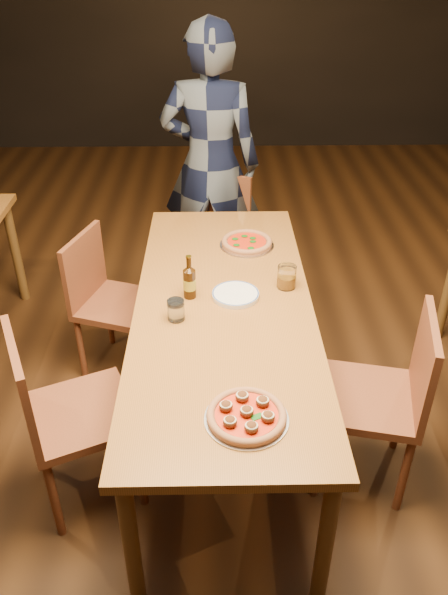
{
  "coord_description": "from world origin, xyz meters",
  "views": [
    {
      "loc": [
        -0.04,
        -2.17,
        2.19
      ],
      "look_at": [
        0.0,
        -0.05,
        0.82
      ],
      "focal_mm": 35.0,
      "sensor_mm": 36.0,
      "label": 1
    }
  ],
  "objects_px": {
    "chair_main_e": "(368,397)",
    "diner": "(210,165)",
    "chair_main_nw": "(81,412)",
    "table_main": "(224,318)",
    "chair_end": "(212,240)",
    "beer_bottle": "(190,283)",
    "chair_main_sw": "(119,304)",
    "amber_glass": "(287,277)",
    "pizza_meatball": "(247,415)",
    "water_glass": "(176,310)",
    "plate_stack": "(236,295)",
    "pizza_margherita": "(247,242)"
  },
  "relations": [
    {
      "from": "chair_main_nw",
      "to": "pizza_margherita",
      "type": "height_order",
      "value": "chair_main_nw"
    },
    {
      "from": "beer_bottle",
      "to": "amber_glass",
      "type": "bearing_deg",
      "value": 9.85
    },
    {
      "from": "chair_main_nw",
      "to": "chair_main_e",
      "type": "distance_m",
      "value": 1.23
    },
    {
      "from": "amber_glass",
      "to": "pizza_meatball",
      "type": "bearing_deg",
      "value": -104.92
    },
    {
      "from": "pizza_meatball",
      "to": "pizza_margherita",
      "type": "distance_m",
      "value": 1.29
    },
    {
      "from": "chair_main_nw",
      "to": "chair_end",
      "type": "xyz_separation_m",
      "value": [
        0.56,
        1.64,
        -0.03
      ]
    },
    {
      "from": "beer_bottle",
      "to": "amber_glass",
      "type": "xyz_separation_m",
      "value": [
        0.45,
        0.08,
        -0.02
      ]
    },
    {
      "from": "amber_glass",
      "to": "diner",
      "type": "distance_m",
      "value": 1.34
    },
    {
      "from": "pizza_margherita",
      "to": "beer_bottle",
      "type": "bearing_deg",
      "value": -119.9
    },
    {
      "from": "chair_main_nw",
      "to": "pizza_meatball",
      "type": "xyz_separation_m",
      "value": [
        0.68,
        -0.34,
        0.31
      ]
    },
    {
      "from": "amber_glass",
      "to": "chair_main_nw",
      "type": "bearing_deg",
      "value": -149.93
    },
    {
      "from": "table_main",
      "to": "chair_end",
      "type": "bearing_deg",
      "value": 92.47
    },
    {
      "from": "chair_main_nw",
      "to": "chair_main_sw",
      "type": "height_order",
      "value": "chair_main_nw"
    },
    {
      "from": "table_main",
      "to": "plate_stack",
      "type": "distance_m",
      "value": 0.12
    },
    {
      "from": "plate_stack",
      "to": "amber_glass",
      "type": "height_order",
      "value": "amber_glass"
    },
    {
      "from": "plate_stack",
      "to": "chair_main_nw",
      "type": "bearing_deg",
      "value": -146.31
    },
    {
      "from": "chair_end",
      "to": "table_main",
      "type": "bearing_deg",
      "value": -65.67
    },
    {
      "from": "plate_stack",
      "to": "table_main",
      "type": "bearing_deg",
      "value": -130.22
    },
    {
      "from": "chair_main_e",
      "to": "pizza_meatball",
      "type": "distance_m",
      "value": 0.76
    },
    {
      "from": "water_glass",
      "to": "diner",
      "type": "xyz_separation_m",
      "value": [
        0.15,
        1.55,
        0.09
      ]
    },
    {
      "from": "chair_end",
      "to": "amber_glass",
      "type": "distance_m",
      "value": 1.23
    },
    {
      "from": "chair_main_e",
      "to": "beer_bottle",
      "type": "distance_m",
      "value": 0.93
    },
    {
      "from": "chair_main_nw",
      "to": "pizza_margherita",
      "type": "relative_size",
      "value": 3.22
    },
    {
      "from": "diner",
      "to": "pizza_margherita",
      "type": "bearing_deg",
      "value": 110.42
    },
    {
      "from": "chair_main_nw",
      "to": "plate_stack",
      "type": "distance_m",
      "value": 0.85
    },
    {
      "from": "table_main",
      "to": "pizza_meatball",
      "type": "distance_m",
      "value": 0.73
    },
    {
      "from": "table_main",
      "to": "chair_end",
      "type": "xyz_separation_m",
      "value": [
        -0.05,
        1.26,
        -0.25
      ]
    },
    {
      "from": "beer_bottle",
      "to": "table_main",
      "type": "bearing_deg",
      "value": -23.85
    },
    {
      "from": "chair_main_sw",
      "to": "chair_main_nw",
      "type": "bearing_deg",
      "value": -164.03
    },
    {
      "from": "chair_main_nw",
      "to": "diner",
      "type": "xyz_separation_m",
      "value": [
        0.55,
        1.82,
        0.42
      ]
    },
    {
      "from": "plate_stack",
      "to": "amber_glass",
      "type": "xyz_separation_m",
      "value": [
        0.24,
        0.08,
        0.04
      ]
    },
    {
      "from": "chair_main_e",
      "to": "chair_end",
      "type": "xyz_separation_m",
      "value": [
        -0.68,
        1.56,
        -0.03
      ]
    },
    {
      "from": "chair_end",
      "to": "pizza_meatball",
      "type": "bearing_deg",
      "value": -64.68
    },
    {
      "from": "chair_end",
      "to": "chair_main_e",
      "type": "bearing_deg",
      "value": -44.75
    },
    {
      "from": "table_main",
      "to": "chair_main_e",
      "type": "relative_size",
      "value": 2.17
    },
    {
      "from": "pizza_margherita",
      "to": "amber_glass",
      "type": "relative_size",
      "value": 2.6
    },
    {
      "from": "beer_bottle",
      "to": "chair_end",
      "type": "bearing_deg",
      "value": 85.21
    },
    {
      "from": "chair_main_e",
      "to": "chair_end",
      "type": "bearing_deg",
      "value": -143.97
    },
    {
      "from": "chair_main_e",
      "to": "diner",
      "type": "distance_m",
      "value": 1.92
    },
    {
      "from": "beer_bottle",
      "to": "amber_glass",
      "type": "distance_m",
      "value": 0.46
    },
    {
      "from": "chair_main_sw",
      "to": "chair_main_e",
      "type": "relative_size",
      "value": 0.93
    },
    {
      "from": "chair_main_nw",
      "to": "chair_main_e",
      "type": "height_order",
      "value": "chair_main_nw"
    },
    {
      "from": "pizza_meatball",
      "to": "chair_main_e",
      "type": "bearing_deg",
      "value": 36.91
    },
    {
      "from": "chair_main_e",
      "to": "diner",
      "type": "height_order",
      "value": "diner"
    },
    {
      "from": "chair_main_e",
      "to": "diner",
      "type": "bearing_deg",
      "value": -145.95
    },
    {
      "from": "chair_end",
      "to": "diner",
      "type": "height_order",
      "value": "diner"
    },
    {
      "from": "chair_main_nw",
      "to": "chair_main_sw",
      "type": "bearing_deg",
      "value": -26.29
    },
    {
      "from": "chair_main_e",
      "to": "water_glass",
      "type": "relative_size",
      "value": 9.85
    },
    {
      "from": "table_main",
      "to": "plate_stack",
      "type": "height_order",
      "value": "plate_stack"
    },
    {
      "from": "chair_main_nw",
      "to": "diner",
      "type": "height_order",
      "value": "diner"
    }
  ]
}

